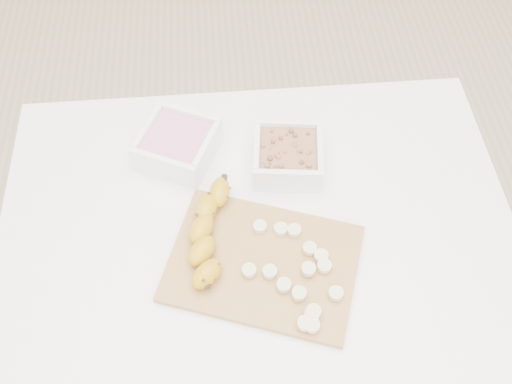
{
  "coord_description": "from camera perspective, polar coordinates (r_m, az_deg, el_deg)",
  "views": [
    {
      "loc": [
        -0.05,
        -0.57,
        1.7
      ],
      "look_at": [
        0.0,
        0.03,
        0.81
      ],
      "focal_mm": 40.0,
      "sensor_mm": 36.0,
      "label": 1
    }
  ],
  "objects": [
    {
      "name": "bowl_granola",
      "position": [
        1.16,
        3.2,
        3.65
      ],
      "size": [
        0.15,
        0.15,
        0.06
      ],
      "color": "white",
      "rests_on": "table"
    },
    {
      "name": "banana",
      "position": [
        1.06,
        -4.73,
        -4.14
      ],
      "size": [
        0.14,
        0.24,
        0.04
      ],
      "primitive_type": null,
      "rotation": [
        0.0,
        0.0,
        -0.38
      ],
      "color": "#BA8D10",
      "rests_on": "cutting_board"
    },
    {
      "name": "ground",
      "position": [
        1.79,
        0.08,
        -15.39
      ],
      "size": [
        3.5,
        3.5,
        0.0
      ],
      "primitive_type": "plane",
      "color": "#C6AD89",
      "rests_on": "ground"
    },
    {
      "name": "table",
      "position": [
        1.19,
        0.12,
        -5.38
      ],
      "size": [
        1.0,
        0.7,
        0.75
      ],
      "color": "white",
      "rests_on": "ground"
    },
    {
      "name": "bowl_yogurt",
      "position": [
        1.19,
        -7.83,
        4.78
      ],
      "size": [
        0.19,
        0.19,
        0.07
      ],
      "color": "white",
      "rests_on": "table"
    },
    {
      "name": "banana_slices",
      "position": [
        1.03,
        4.25,
        -8.26
      ],
      "size": [
        0.17,
        0.23,
        0.02
      ],
      "color": "beige",
      "rests_on": "cutting_board"
    },
    {
      "name": "cutting_board",
      "position": [
        1.06,
        0.71,
        -7.14
      ],
      "size": [
        0.4,
        0.34,
        0.01
      ],
      "primitive_type": "cube",
      "rotation": [
        0.0,
        0.0,
        -0.34
      ],
      "color": "#B08441",
      "rests_on": "table"
    }
  ]
}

